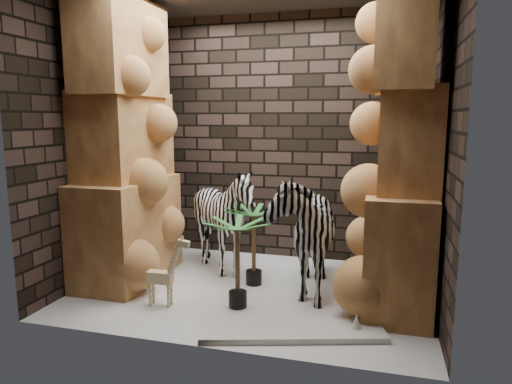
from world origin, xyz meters
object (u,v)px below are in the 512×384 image
(giraffe_toy, at_px, (160,269))
(palm_front, at_px, (254,246))
(zebra_right, at_px, (302,221))
(zebra_left, at_px, (224,225))
(surfboard, at_px, (292,331))
(palm_back, at_px, (237,263))

(giraffe_toy, xyz_separation_m, palm_front, (0.70, 0.77, 0.07))
(giraffe_toy, bearing_deg, zebra_right, 29.84)
(zebra_left, bearing_deg, palm_front, -33.71)
(zebra_left, height_order, surfboard, zebra_left)
(palm_front, distance_m, surfboard, 1.26)
(zebra_right, xyz_separation_m, palm_back, (-0.49, -0.60, -0.30))
(zebra_left, xyz_separation_m, palm_back, (0.44, -0.88, -0.14))
(palm_front, bearing_deg, zebra_left, 147.87)
(zebra_left, height_order, palm_front, zebra_left)
(surfboard, bearing_deg, zebra_right, 79.80)
(giraffe_toy, relative_size, surfboard, 0.47)
(zebra_right, height_order, zebra_left, zebra_right)
(surfboard, bearing_deg, zebra_left, 112.65)
(zebra_right, bearing_deg, palm_front, 170.83)
(zebra_left, relative_size, palm_front, 1.46)
(zebra_left, xyz_separation_m, surfboard, (1.04, -1.29, -0.54))
(zebra_left, distance_m, palm_back, 0.99)
(palm_back, height_order, surfboard, palm_back)
(surfboard, bearing_deg, palm_front, 104.73)
(giraffe_toy, distance_m, surfboard, 1.37)
(giraffe_toy, xyz_separation_m, palm_back, (0.71, 0.16, 0.07))
(giraffe_toy, height_order, palm_front, palm_front)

